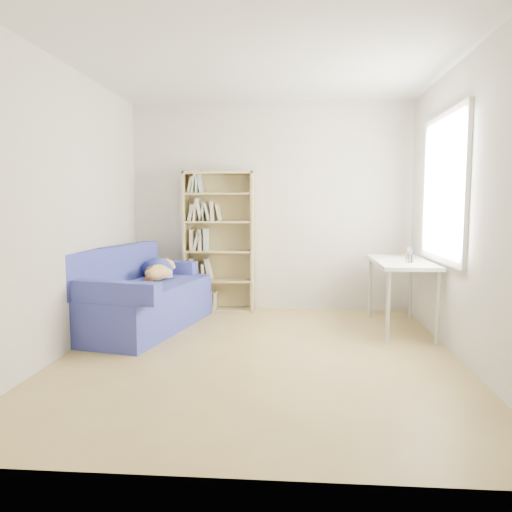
# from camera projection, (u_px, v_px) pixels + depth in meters

# --- Properties ---
(ground) EXTENTS (4.00, 4.00, 0.00)m
(ground) POSITION_uv_depth(u_px,v_px,m) (259.00, 356.00, 4.44)
(ground) COLOR #9C8146
(ground) RESTS_ON ground
(room_shell) EXTENTS (3.54, 4.04, 2.62)m
(room_shell) POSITION_uv_depth(u_px,v_px,m) (271.00, 170.00, 4.30)
(room_shell) COLOR silver
(room_shell) RESTS_ON ground
(sofa) EXTENTS (1.21, 1.97, 0.89)m
(sofa) POSITION_uv_depth(u_px,v_px,m) (141.00, 298.00, 5.39)
(sofa) COLOR navy
(sofa) RESTS_ON ground
(bookshelf) EXTENTS (0.87, 0.27, 1.74)m
(bookshelf) POSITION_uv_depth(u_px,v_px,m) (219.00, 247.00, 6.24)
(bookshelf) COLOR tan
(bookshelf) RESTS_ON ground
(desk) EXTENTS (0.57, 1.24, 0.75)m
(desk) POSITION_uv_depth(u_px,v_px,m) (401.00, 267.00, 5.31)
(desk) COLOR white
(desk) RESTS_ON ground
(pen_cup) EXTENTS (0.08, 0.08, 0.16)m
(pen_cup) POSITION_uv_depth(u_px,v_px,m) (410.00, 257.00, 5.11)
(pen_cup) COLOR white
(pen_cup) RESTS_ON desk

